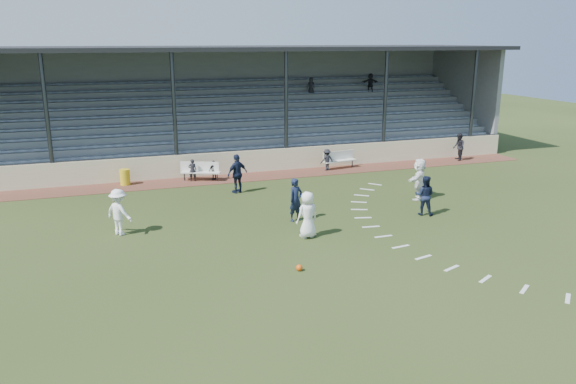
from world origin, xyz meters
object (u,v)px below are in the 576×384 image
object	(u,v)px
player_navy_lead	(296,200)
official	(459,147)
player_white_lead	(308,215)
bench_right	(339,158)
bench_left	(200,169)
trash_bin	(125,177)
football	(299,268)

from	to	relation	value
player_navy_lead	official	world-z (taller)	player_navy_lead
player_white_lead	official	distance (m)	16.41
bench_right	bench_left	bearing A→B (deg)	172.20
bench_left	trash_bin	xyz separation A→B (m)	(-3.70, 0.27, -0.17)
trash_bin	official	bearing A→B (deg)	-0.96
bench_right	football	xyz separation A→B (m)	(-7.01, -12.87, -0.48)
official	bench_right	bearing A→B (deg)	-71.99
player_navy_lead	official	bearing A→B (deg)	8.75
bench_right	player_white_lead	size ratio (longest dim) A/B	1.19
bench_left	trash_bin	distance (m)	3.71
player_white_lead	player_navy_lead	size ratio (longest dim) A/B	0.99
bench_right	player_navy_lead	size ratio (longest dim) A/B	1.18
official	player_white_lead	bearing A→B (deg)	-33.06
bench_left	official	size ratio (longest dim) A/B	1.24
bench_left	player_white_lead	distance (m)	9.99
football	player_white_lead	xyz separation A→B (m)	(1.33, 2.81, 0.76)
football	player_navy_lead	xyz separation A→B (m)	(1.57, 4.78, 0.76)
football	official	bearing A→B (deg)	40.62
player_white_lead	official	world-z (taller)	player_white_lead
player_white_lead	trash_bin	bearing A→B (deg)	-71.05
bench_left	player_navy_lead	world-z (taller)	player_navy_lead
bench_left	bench_right	distance (m)	7.86
trash_bin	player_white_lead	world-z (taller)	player_white_lead
player_navy_lead	player_white_lead	bearing A→B (deg)	-118.92
bench_left	official	bearing A→B (deg)	22.71
trash_bin	official	distance (m)	19.12
bench_left	bench_right	xyz separation A→B (m)	(7.85, 0.31, 0.00)
player_navy_lead	football	bearing A→B (deg)	-130.15
trash_bin	official	xyz separation A→B (m)	(19.11, -0.32, 0.41)
bench_right	official	size ratio (longest dim) A/B	1.27
football	official	distance (m)	19.21
bench_right	official	distance (m)	7.58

